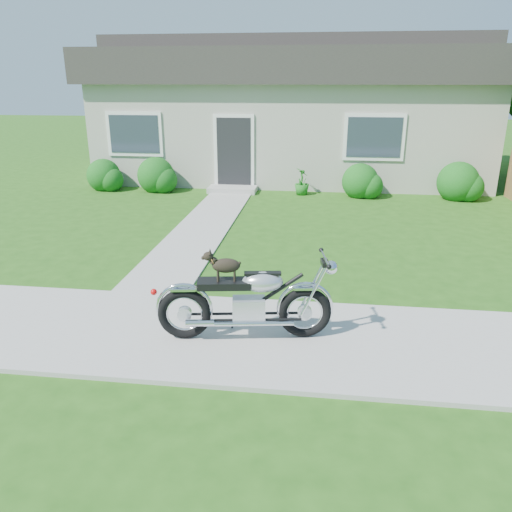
% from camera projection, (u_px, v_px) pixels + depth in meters
% --- Properties ---
extents(ground, '(80.00, 80.00, 0.00)m').
position_uv_depth(ground, '(232.00, 336.00, 6.44)').
color(ground, '#235114').
rests_on(ground, ground).
extents(sidewalk, '(24.00, 2.20, 0.04)m').
position_uv_depth(sidewalk, '(232.00, 334.00, 6.43)').
color(sidewalk, '#9E9B93').
rests_on(sidewalk, ground).
extents(walkway, '(1.20, 8.00, 0.03)m').
position_uv_depth(walkway, '(205.00, 225.00, 11.29)').
color(walkway, '#9E9B93').
rests_on(walkway, ground).
extents(house, '(12.60, 7.03, 4.50)m').
position_uv_depth(house, '(292.00, 110.00, 16.94)').
color(house, '#A9A699').
rests_on(house, ground).
extents(shrub_row, '(11.23, 1.12, 1.12)m').
position_uv_depth(shrub_row, '(275.00, 179.00, 14.26)').
color(shrub_row, '#175817').
rests_on(shrub_row, ground).
extents(potted_plant_left, '(0.88, 0.93, 0.81)m').
position_uv_depth(potted_plant_left, '(158.00, 177.00, 14.75)').
color(potted_plant_left, '#2C6019').
rests_on(potted_plant_left, ground).
extents(potted_plant_right, '(0.56, 0.56, 0.76)m').
position_uv_depth(potted_plant_right, '(302.00, 182.00, 14.24)').
color(potted_plant_right, '#206F1E').
rests_on(potted_plant_right, ground).
extents(motorcycle_with_dog, '(2.21, 0.68, 1.15)m').
position_uv_depth(motorcycle_with_dog, '(248.00, 301.00, 6.15)').
color(motorcycle_with_dog, black).
rests_on(motorcycle_with_dog, sidewalk).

